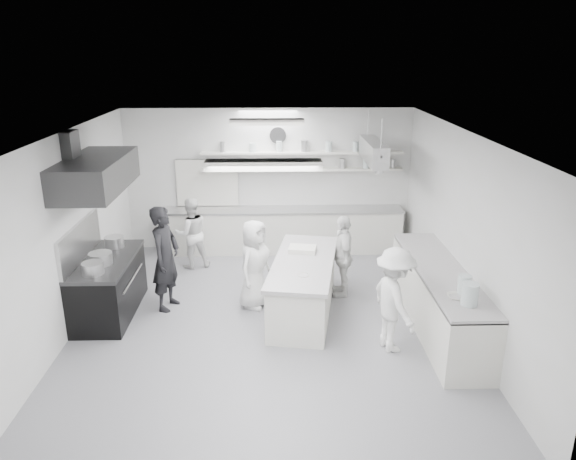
{
  "coord_description": "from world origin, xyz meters",
  "views": [
    {
      "loc": [
        0.12,
        -7.71,
        4.18
      ],
      "look_at": [
        0.34,
        0.6,
        1.35
      ],
      "focal_mm": 33.69,
      "sensor_mm": 36.0,
      "label": 1
    }
  ],
  "objects_px": {
    "stove": "(109,288)",
    "cook_back": "(191,233)",
    "back_counter": "(283,230)",
    "prep_island": "(303,288)",
    "cook_stove": "(166,258)",
    "right_counter": "(438,299)"
  },
  "relations": [
    {
      "from": "stove",
      "to": "cook_back",
      "type": "xyz_separation_m",
      "value": [
        1.08,
        1.95,
        0.26
      ]
    },
    {
      "from": "cook_back",
      "to": "cook_stove",
      "type": "bearing_deg",
      "value": 63.95
    },
    {
      "from": "prep_island",
      "to": "cook_stove",
      "type": "height_order",
      "value": "cook_stove"
    },
    {
      "from": "stove",
      "to": "prep_island",
      "type": "distance_m",
      "value": 3.18
    },
    {
      "from": "stove",
      "to": "right_counter",
      "type": "xyz_separation_m",
      "value": [
        5.25,
        -0.6,
        0.02
      ]
    },
    {
      "from": "prep_island",
      "to": "cook_back",
      "type": "distance_m",
      "value": 2.91
    },
    {
      "from": "cook_stove",
      "to": "cook_back",
      "type": "xyz_separation_m",
      "value": [
        0.16,
        1.77,
        -0.18
      ]
    },
    {
      "from": "right_counter",
      "to": "prep_island",
      "type": "relative_size",
      "value": 1.41
    },
    {
      "from": "right_counter",
      "to": "cook_stove",
      "type": "distance_m",
      "value": 4.42
    },
    {
      "from": "cook_back",
      "to": "back_counter",
      "type": "bearing_deg",
      "value": -176.08
    },
    {
      "from": "back_counter",
      "to": "prep_island",
      "type": "distance_m",
      "value": 2.85
    },
    {
      "from": "stove",
      "to": "back_counter",
      "type": "xyz_separation_m",
      "value": [
        2.9,
        2.8,
        0.01
      ]
    },
    {
      "from": "cook_back",
      "to": "stove",
      "type": "bearing_deg",
      "value": 40.15
    },
    {
      "from": "back_counter",
      "to": "right_counter",
      "type": "height_order",
      "value": "right_counter"
    },
    {
      "from": "stove",
      "to": "prep_island",
      "type": "height_order",
      "value": "stove"
    },
    {
      "from": "back_counter",
      "to": "prep_island",
      "type": "height_order",
      "value": "back_counter"
    },
    {
      "from": "stove",
      "to": "cook_stove",
      "type": "bearing_deg",
      "value": 11.54
    },
    {
      "from": "stove",
      "to": "back_counter",
      "type": "bearing_deg",
      "value": 43.99
    },
    {
      "from": "back_counter",
      "to": "cook_back",
      "type": "distance_m",
      "value": 2.02
    },
    {
      "from": "prep_island",
      "to": "back_counter",
      "type": "bearing_deg",
      "value": 105.25
    },
    {
      "from": "prep_island",
      "to": "stove",
      "type": "bearing_deg",
      "value": -171.1
    },
    {
      "from": "prep_island",
      "to": "cook_stove",
      "type": "distance_m",
      "value": 2.32
    }
  ]
}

